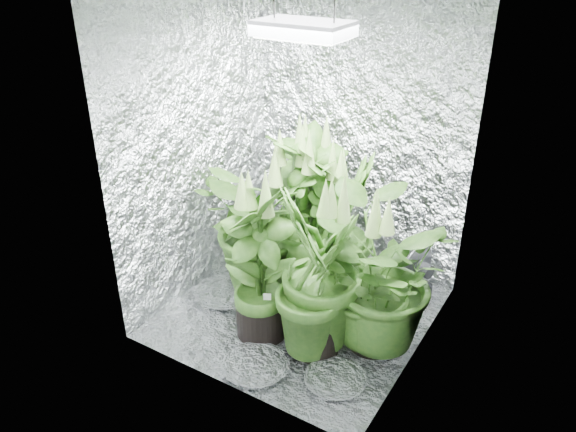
% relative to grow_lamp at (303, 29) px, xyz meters
% --- Properties ---
extents(ground, '(1.60, 1.60, 0.00)m').
position_rel_grow_lamp_xyz_m(ground, '(0.00, 0.00, -1.83)').
color(ground, silver).
rests_on(ground, ground).
extents(walls, '(1.62, 1.62, 2.00)m').
position_rel_grow_lamp_xyz_m(walls, '(0.00, 0.00, -0.83)').
color(walls, silver).
rests_on(walls, ground).
extents(grow_lamp, '(0.50, 0.30, 0.22)m').
position_rel_grow_lamp_xyz_m(grow_lamp, '(0.00, 0.00, 0.00)').
color(grow_lamp, gray).
rests_on(grow_lamp, ceiling).
extents(plant_a, '(1.13, 1.13, 1.08)m').
position_rel_grow_lamp_xyz_m(plant_a, '(-0.33, 0.10, -1.32)').
color(plant_a, black).
rests_on(plant_a, ground).
extents(plant_b, '(0.72, 0.72, 1.14)m').
position_rel_grow_lamp_xyz_m(plant_b, '(-0.28, 0.61, -1.30)').
color(plant_b, black).
rests_on(plant_b, ground).
extents(plant_c, '(0.63, 0.63, 1.08)m').
position_rel_grow_lamp_xyz_m(plant_c, '(0.09, 0.38, -1.33)').
color(plant_c, black).
rests_on(plant_c, ground).
extents(plant_d, '(0.81, 0.81, 1.20)m').
position_rel_grow_lamp_xyz_m(plant_d, '(-0.16, 0.30, -1.27)').
color(plant_d, black).
rests_on(plant_d, ground).
extents(plant_e, '(0.99, 0.99, 1.03)m').
position_rel_grow_lamp_xyz_m(plant_e, '(0.55, -0.06, -1.34)').
color(plant_e, black).
rests_on(plant_e, ground).
extents(plant_f, '(0.62, 0.62, 1.12)m').
position_rel_grow_lamp_xyz_m(plant_f, '(-0.10, -0.31, -1.32)').
color(plant_f, black).
rests_on(plant_f, ground).
extents(plant_g, '(0.68, 0.68, 1.16)m').
position_rel_grow_lamp_xyz_m(plant_g, '(0.28, -0.28, -1.28)').
color(plant_g, black).
rests_on(plant_g, ground).
extents(circulation_fan, '(0.18, 0.31, 0.36)m').
position_rel_grow_lamp_xyz_m(circulation_fan, '(0.60, 0.63, -1.67)').
color(circulation_fan, black).
rests_on(circulation_fan, ground).
extents(plant_label, '(0.05, 0.04, 0.08)m').
position_rel_grow_lamp_xyz_m(plant_label, '(-0.03, -0.35, -1.53)').
color(plant_label, white).
rests_on(plant_label, plant_f).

